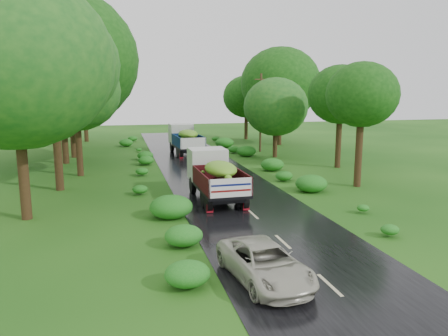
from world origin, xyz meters
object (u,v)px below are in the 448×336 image
object	(u,v)px
car	(265,263)
utility_pole	(261,112)
truck_far	(185,138)
truck_near	(215,173)

from	to	relation	value
car	utility_pole	size ratio (longest dim) A/B	0.57
truck_far	car	distance (m)	28.00
truck_far	utility_pole	bearing A→B (deg)	-4.84
truck_near	utility_pole	bearing A→B (deg)	63.03
truck_far	utility_pole	distance (m)	7.68
truck_near	utility_pole	world-z (taller)	utility_pole
truck_near	truck_far	xyz separation A→B (m)	(0.96, 17.28, 0.05)
truck_far	truck_near	bearing A→B (deg)	-96.47
truck_far	utility_pole	world-z (taller)	utility_pole
truck_near	truck_far	distance (m)	17.30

